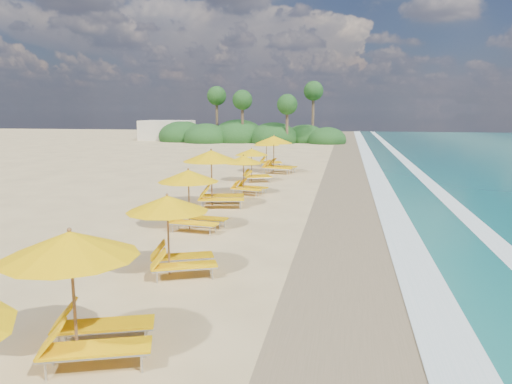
# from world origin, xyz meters

# --- Properties ---
(ground) EXTENTS (160.00, 160.00, 0.00)m
(ground) POSITION_xyz_m (0.00, 0.00, 0.00)
(ground) COLOR #DABB80
(ground) RESTS_ON ground
(wet_sand) EXTENTS (4.00, 160.00, 0.01)m
(wet_sand) POSITION_xyz_m (4.00, 0.00, 0.01)
(wet_sand) COLOR #8D7754
(wet_sand) RESTS_ON ground
(surf_foam) EXTENTS (4.00, 160.00, 0.01)m
(surf_foam) POSITION_xyz_m (6.70, 0.00, 0.03)
(surf_foam) COLOR white
(surf_foam) RESTS_ON ground
(station_2) EXTENTS (3.11, 3.05, 2.43)m
(station_2) POSITION_xyz_m (-1.05, -11.05, 1.36)
(station_2) COLOR olive
(station_2) RESTS_ON ground
(station_3) EXTENTS (2.91, 2.88, 2.24)m
(station_3) POSITION_xyz_m (-1.03, -6.49, 1.26)
(station_3) COLOR olive
(station_3) RESTS_ON ground
(station_4) EXTENTS (2.69, 2.55, 2.30)m
(station_4) POSITION_xyz_m (-2.05, -1.68, 1.29)
(station_4) COLOR olive
(station_4) RESTS_ON ground
(station_5) EXTENTS (3.25, 3.12, 2.67)m
(station_5) POSITION_xyz_m (-2.36, 2.69, 1.50)
(station_5) COLOR olive
(station_5) RESTS_ON ground
(station_6) EXTENTS (2.58, 2.49, 2.09)m
(station_6) POSITION_xyz_m (-1.67, 6.15, 1.17)
(station_6) COLOR olive
(station_6) RESTS_ON ground
(station_7) EXTENTS (2.73, 2.70, 2.11)m
(station_7) POSITION_xyz_m (-2.08, 10.57, 1.18)
(station_7) COLOR olive
(station_7) RESTS_ON ground
(station_8) EXTENTS (3.27, 3.15, 2.66)m
(station_8) POSITION_xyz_m (-1.32, 14.91, 1.49)
(station_8) COLOR olive
(station_8) RESTS_ON ground
(station_9) EXTENTS (2.63, 2.54, 2.14)m
(station_9) POSITION_xyz_m (-2.45, 18.49, 1.20)
(station_9) COLOR olive
(station_9) RESTS_ON ground
(treeline) EXTENTS (25.80, 8.80, 9.74)m
(treeline) POSITION_xyz_m (-9.94, 45.51, 1.00)
(treeline) COLOR #163D14
(treeline) RESTS_ON ground
(beach_building) EXTENTS (7.00, 5.00, 2.80)m
(beach_building) POSITION_xyz_m (-22.00, 48.00, 1.40)
(beach_building) COLOR beige
(beach_building) RESTS_ON ground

